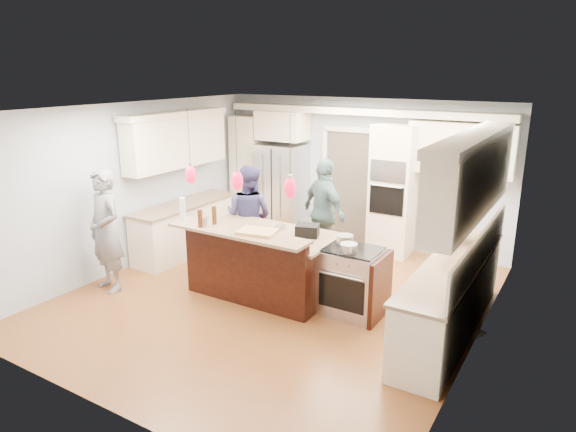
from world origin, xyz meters
name	(u,v)px	position (x,y,z in m)	size (l,w,h in m)	color
ground_plane	(276,297)	(0.00, 0.00, 0.00)	(6.00, 6.00, 0.00)	#955D29
room_shell	(275,175)	(0.00, 0.00, 1.82)	(5.54, 6.04, 2.72)	#B2BCC6
refrigerator	(281,189)	(-1.55, 2.64, 0.90)	(0.90, 0.70, 1.80)	#B7B7BC
oven_column	(393,191)	(0.75, 2.67, 1.15)	(0.72, 0.69, 2.30)	#F7E7C8
back_upper_cabinets	(321,153)	(-0.75, 2.76, 1.67)	(5.30, 0.61, 2.54)	#F7E7C8
right_counter_run	(458,254)	(2.44, 0.30, 1.06)	(0.64, 3.10, 2.51)	#F7E7C8
left_cabinets	(183,195)	(-2.44, 0.80, 1.06)	(0.64, 2.30, 2.51)	#F7E7C8
kitchen_island	(264,262)	(-0.25, 0.07, 0.49)	(2.10, 1.46, 1.12)	black
island_range	(354,282)	(1.16, 0.15, 0.46)	(0.82, 0.71, 0.92)	#B7B7BC
pendant_lights	(237,181)	(-0.25, -0.51, 1.80)	(1.75, 0.15, 1.03)	black
person_bar_end	(105,231)	(-2.30, -1.02, 0.92)	(0.67, 0.44, 1.83)	slate
person_far_left	(249,217)	(-1.07, 0.85, 0.86)	(0.83, 0.65, 1.71)	navy
person_far_right	(324,212)	(-0.05, 1.60, 0.90)	(1.05, 0.44, 1.80)	#4B6869
person_range_side	(458,252)	(2.25, 1.21, 0.76)	(0.98, 0.56, 1.52)	#9782AF
floor_rug	(443,333)	(2.37, 0.20, 0.01)	(0.64, 0.93, 0.01)	#9B8254
water_bottle	(183,209)	(-1.20, -0.56, 1.29)	(0.08, 0.08, 0.34)	silver
beer_bottle_a	(214,215)	(-0.72, -0.44, 1.25)	(0.06, 0.06, 0.26)	#44230C
beer_bottle_b	(200,218)	(-0.80, -0.65, 1.24)	(0.06, 0.06, 0.25)	#44230C
beer_bottle_c	(201,217)	(-0.86, -0.57, 1.23)	(0.06, 0.06, 0.22)	#44230C
drink_can	(206,222)	(-0.73, -0.60, 1.19)	(0.07, 0.07, 0.14)	#B7B7BC
cutting_board	(258,232)	(0.03, -0.47, 1.14)	(0.49, 0.35, 0.04)	tan
pot_large	(345,240)	(0.96, 0.25, 0.99)	(0.22, 0.22, 0.13)	#B7B7BC
pot_small	(349,248)	(1.13, 0.00, 0.98)	(0.23, 0.23, 0.11)	#B7B7BC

